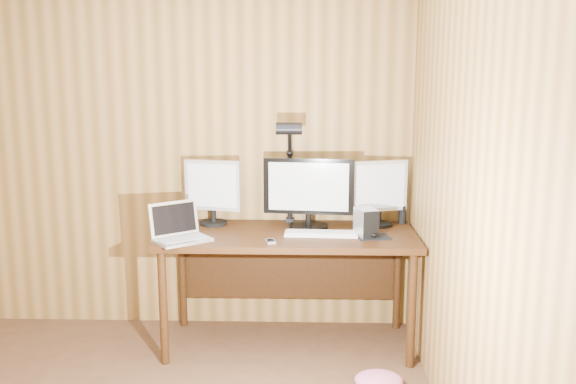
{
  "coord_description": "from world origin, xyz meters",
  "views": [
    {
      "loc": [
        1.04,
        -2.09,
        1.71
      ],
      "look_at": [
        0.93,
        1.58,
        1.02
      ],
      "focal_mm": 38.0,
      "sensor_mm": 36.0,
      "label": 1
    }
  ],
  "objects_px": {
    "keyboard": "(321,233)",
    "speaker": "(402,215)",
    "desk": "(289,248)",
    "hard_drive": "(366,222)",
    "monitor_left": "(213,190)",
    "laptop": "(179,231)",
    "desk_lamp": "(289,157)",
    "monitor_center": "(309,192)",
    "phone": "(271,241)",
    "mouse": "(373,234)",
    "monitor_right": "(379,191)"
  },
  "relations": [
    {
      "from": "keyboard",
      "to": "speaker",
      "type": "height_order",
      "value": "speaker"
    },
    {
      "from": "desk",
      "to": "hard_drive",
      "type": "relative_size",
      "value": 8.81
    },
    {
      "from": "monitor_left",
      "to": "laptop",
      "type": "height_order",
      "value": "monitor_left"
    },
    {
      "from": "desk_lamp",
      "to": "hard_drive",
      "type": "bearing_deg",
      "value": -21.17
    },
    {
      "from": "monitor_center",
      "to": "keyboard",
      "type": "relative_size",
      "value": 1.29
    },
    {
      "from": "keyboard",
      "to": "monitor_center",
      "type": "bearing_deg",
      "value": 115.27
    },
    {
      "from": "speaker",
      "to": "desk_lamp",
      "type": "height_order",
      "value": "desk_lamp"
    },
    {
      "from": "monitor_left",
      "to": "phone",
      "type": "relative_size",
      "value": 4.11
    },
    {
      "from": "laptop",
      "to": "speaker",
      "type": "height_order",
      "value": "laptop"
    },
    {
      "from": "monitor_center",
      "to": "laptop",
      "type": "distance_m",
      "value": 0.86
    },
    {
      "from": "monitor_center",
      "to": "speaker",
      "type": "relative_size",
      "value": 4.7
    },
    {
      "from": "desk_lamp",
      "to": "mouse",
      "type": "bearing_deg",
      "value": -21.51
    },
    {
      "from": "phone",
      "to": "speaker",
      "type": "xyz_separation_m",
      "value": [
        0.85,
        0.49,
        0.06
      ]
    },
    {
      "from": "keyboard",
      "to": "desk_lamp",
      "type": "relative_size",
      "value": 0.63
    },
    {
      "from": "desk",
      "to": "laptop",
      "type": "xyz_separation_m",
      "value": [
        -0.65,
        -0.26,
        0.18
      ]
    },
    {
      "from": "desk",
      "to": "monitor_right",
      "type": "height_order",
      "value": "monitor_right"
    },
    {
      "from": "mouse",
      "to": "desk_lamp",
      "type": "height_order",
      "value": "desk_lamp"
    },
    {
      "from": "monitor_left",
      "to": "keyboard",
      "type": "relative_size",
      "value": 0.95
    },
    {
      "from": "monitor_right",
      "to": "phone",
      "type": "height_order",
      "value": "monitor_right"
    },
    {
      "from": "laptop",
      "to": "keyboard",
      "type": "relative_size",
      "value": 0.87
    },
    {
      "from": "desk",
      "to": "mouse",
      "type": "relative_size",
      "value": 14.11
    },
    {
      "from": "speaker",
      "to": "desk",
      "type": "bearing_deg",
      "value": -165.84
    },
    {
      "from": "desk",
      "to": "hard_drive",
      "type": "distance_m",
      "value": 0.54
    },
    {
      "from": "desk",
      "to": "monitor_center",
      "type": "bearing_deg",
      "value": 24.74
    },
    {
      "from": "monitor_center",
      "to": "monitor_left",
      "type": "distance_m",
      "value": 0.63
    },
    {
      "from": "mouse",
      "to": "monitor_right",
      "type": "bearing_deg",
      "value": 75.06
    },
    {
      "from": "laptop",
      "to": "desk_lamp",
      "type": "bearing_deg",
      "value": -5.71
    },
    {
      "from": "hard_drive",
      "to": "desk_lamp",
      "type": "xyz_separation_m",
      "value": [
        -0.48,
        0.29,
        0.36
      ]
    },
    {
      "from": "speaker",
      "to": "monitor_left",
      "type": "bearing_deg",
      "value": -177.23
    },
    {
      "from": "monitor_center",
      "to": "speaker",
      "type": "xyz_separation_m",
      "value": [
        0.63,
        0.13,
        -0.17
      ]
    },
    {
      "from": "mouse",
      "to": "speaker",
      "type": "xyz_separation_m",
      "value": [
        0.23,
        0.36,
        0.04
      ]
    },
    {
      "from": "hard_drive",
      "to": "speaker",
      "type": "distance_m",
      "value": 0.43
    },
    {
      "from": "monitor_right",
      "to": "phone",
      "type": "bearing_deg",
      "value": -166.07
    },
    {
      "from": "monitor_right",
      "to": "speaker",
      "type": "height_order",
      "value": "monitor_right"
    },
    {
      "from": "monitor_left",
      "to": "desk_lamp",
      "type": "relative_size",
      "value": 0.59
    },
    {
      "from": "monitor_center",
      "to": "hard_drive",
      "type": "height_order",
      "value": "monitor_center"
    },
    {
      "from": "laptop",
      "to": "keyboard",
      "type": "height_order",
      "value": "laptop"
    },
    {
      "from": "laptop",
      "to": "mouse",
      "type": "height_order",
      "value": "laptop"
    },
    {
      "from": "laptop",
      "to": "mouse",
      "type": "distance_m",
      "value": 1.18
    },
    {
      "from": "monitor_right",
      "to": "phone",
      "type": "distance_m",
      "value": 0.84
    },
    {
      "from": "desk_lamp",
      "to": "monitor_right",
      "type": "bearing_deg",
      "value": 8.03
    },
    {
      "from": "mouse",
      "to": "phone",
      "type": "xyz_separation_m",
      "value": [
        -0.62,
        -0.13,
        -0.02
      ]
    },
    {
      "from": "laptop",
      "to": "monitor_left",
      "type": "bearing_deg",
      "value": 31.44
    },
    {
      "from": "laptop",
      "to": "hard_drive",
      "type": "height_order",
      "value": "laptop"
    },
    {
      "from": "monitor_left",
      "to": "speaker",
      "type": "bearing_deg",
      "value": 15.4
    },
    {
      "from": "monitor_center",
      "to": "monitor_right",
      "type": "bearing_deg",
      "value": 14.45
    },
    {
      "from": "monitor_right",
      "to": "keyboard",
      "type": "height_order",
      "value": "monitor_right"
    },
    {
      "from": "keyboard",
      "to": "desk",
      "type": "bearing_deg",
      "value": 150.79
    },
    {
      "from": "desk",
      "to": "keyboard",
      "type": "relative_size",
      "value": 3.53
    },
    {
      "from": "keyboard",
      "to": "phone",
      "type": "bearing_deg",
      "value": -147.27
    }
  ]
}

